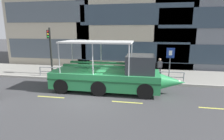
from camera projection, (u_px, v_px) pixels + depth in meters
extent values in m
plane|color=#3D3D3F|center=(91.00, 95.00, 11.68)|extent=(120.00, 120.00, 0.00)
cube|color=gray|center=(108.00, 74.00, 17.03)|extent=(32.00, 4.80, 0.18)
cube|color=#B2ADA3|center=(102.00, 81.00, 14.64)|extent=(32.00, 0.18, 0.18)
cube|color=#DBD64C|center=(51.00, 97.00, 11.38)|extent=(1.80, 0.12, 0.01)
cube|color=#DBD64C|center=(127.00, 102.00, 10.55)|extent=(1.80, 0.12, 0.01)
cube|color=#DBD64C|center=(216.00, 108.00, 9.72)|extent=(1.80, 0.12, 0.01)
cube|color=#4C5660|center=(47.00, 49.00, 20.61)|extent=(9.30, 0.06, 2.20)
cube|color=#4C5660|center=(44.00, 12.00, 19.74)|extent=(9.30, 0.06, 2.20)
cube|color=#2D3D4C|center=(133.00, 52.00, 18.95)|extent=(11.22, 0.06, 2.06)
cube|color=#2D3D4C|center=(134.00, 14.00, 18.13)|extent=(11.22, 0.06, 2.06)
cube|color=#2D3D4C|center=(201.00, 54.00, 17.82)|extent=(8.49, 0.06, 1.91)
cube|color=#2D3D4C|center=(205.00, 18.00, 17.06)|extent=(8.49, 0.06, 1.91)
cylinder|color=gray|center=(107.00, 70.00, 14.72)|extent=(11.92, 0.07, 0.07)
cylinder|color=gray|center=(107.00, 74.00, 14.81)|extent=(11.92, 0.06, 0.06)
cylinder|color=gray|center=(40.00, 71.00, 15.84)|extent=(0.09, 0.09, 0.78)
cylinder|color=gray|center=(58.00, 72.00, 15.54)|extent=(0.09, 0.09, 0.78)
cylinder|color=gray|center=(77.00, 73.00, 15.25)|extent=(0.09, 0.09, 0.78)
cylinder|color=gray|center=(97.00, 74.00, 14.95)|extent=(0.09, 0.09, 0.78)
cylinder|color=gray|center=(117.00, 75.00, 14.66)|extent=(0.09, 0.09, 0.78)
cylinder|color=gray|center=(139.00, 76.00, 14.36)|extent=(0.09, 0.09, 0.78)
cylinder|color=gray|center=(161.00, 77.00, 14.07)|extent=(0.09, 0.09, 0.78)
cylinder|color=gray|center=(184.00, 78.00, 13.77)|extent=(0.09, 0.09, 0.78)
cylinder|color=black|center=(51.00, 51.00, 16.01)|extent=(0.16, 0.16, 4.12)
cube|color=black|center=(48.00, 34.00, 15.49)|extent=(0.24, 0.20, 0.72)
sphere|color=red|center=(48.00, 32.00, 15.34)|extent=(0.14, 0.14, 0.14)
sphere|color=gold|center=(48.00, 34.00, 15.38)|extent=(0.14, 0.14, 0.14)
sphere|color=green|center=(48.00, 37.00, 15.43)|extent=(0.14, 0.14, 0.14)
cylinder|color=#4C4F54|center=(170.00, 65.00, 14.08)|extent=(0.08, 0.08, 2.57)
cube|color=navy|center=(171.00, 53.00, 13.82)|extent=(0.60, 0.04, 0.76)
cube|color=white|center=(171.00, 53.00, 13.80)|extent=(0.24, 0.01, 0.36)
cube|color=#2D9351|center=(105.00, 79.00, 12.46)|extent=(7.22, 2.46, 1.11)
cone|color=#2D9351|center=(172.00, 82.00, 11.70)|extent=(1.62, 1.05, 1.05)
cylinder|color=#2D9351|center=(56.00, 76.00, 13.09)|extent=(0.36, 1.05, 1.05)
cube|color=#19512C|center=(101.00, 82.00, 11.23)|extent=(7.22, 0.04, 0.12)
sphere|color=white|center=(179.00, 82.00, 11.62)|extent=(0.22, 0.22, 0.22)
cube|color=#33383D|center=(140.00, 64.00, 11.81)|extent=(1.81, 2.07, 1.14)
cube|color=silver|center=(97.00, 42.00, 12.01)|extent=(4.69, 2.27, 0.10)
cylinder|color=#B2B2B7|center=(132.00, 56.00, 12.88)|extent=(0.07, 0.07, 1.90)
cylinder|color=#B2B2B7|center=(129.00, 61.00, 10.80)|extent=(0.07, 0.07, 1.90)
cylinder|color=#B2B2B7|center=(101.00, 55.00, 13.27)|extent=(0.07, 0.07, 1.90)
cylinder|color=#B2B2B7|center=(93.00, 59.00, 11.19)|extent=(0.07, 0.07, 1.90)
cylinder|color=#B2B2B7|center=(72.00, 54.00, 13.65)|extent=(0.07, 0.07, 1.90)
cylinder|color=#B2B2B7|center=(59.00, 58.00, 11.57)|extent=(0.07, 0.07, 1.90)
cube|color=#19512C|center=(99.00, 63.00, 12.91)|extent=(4.32, 0.28, 0.12)
cube|color=#19512C|center=(95.00, 66.00, 11.77)|extent=(4.32, 0.28, 0.12)
cylinder|color=black|center=(145.00, 81.00, 13.15)|extent=(1.00, 0.28, 1.00)
cylinder|color=black|center=(145.00, 91.00, 10.98)|extent=(1.00, 0.28, 1.00)
cylinder|color=black|center=(106.00, 79.00, 13.65)|extent=(1.00, 0.28, 1.00)
cylinder|color=black|center=(99.00, 88.00, 11.48)|extent=(1.00, 0.28, 1.00)
cylinder|color=black|center=(74.00, 77.00, 14.09)|extent=(1.00, 0.28, 1.00)
cylinder|color=black|center=(61.00, 86.00, 11.91)|extent=(1.00, 0.28, 1.00)
cylinder|color=black|center=(160.00, 72.00, 15.48)|extent=(0.10, 0.10, 0.80)
cylinder|color=black|center=(158.00, 72.00, 15.48)|extent=(0.10, 0.10, 0.80)
cube|color=#38383D|center=(160.00, 64.00, 15.33)|extent=(0.33, 0.24, 0.56)
cylinder|color=#38383D|center=(162.00, 65.00, 15.35)|extent=(0.07, 0.07, 0.51)
cylinder|color=#38383D|center=(157.00, 65.00, 15.33)|extent=(0.07, 0.07, 0.51)
sphere|color=tan|center=(160.00, 60.00, 15.24)|extent=(0.22, 0.22, 0.22)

